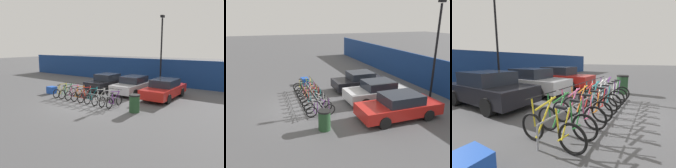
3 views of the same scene
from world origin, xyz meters
The scene contains 18 objects.
ground_plane centered at (0.00, 0.00, 0.00)m, with size 120.00×120.00×0.00m, color #4C4C4F.
hoarding_wall centered at (0.00, 9.50, 1.26)m, with size 36.00×0.16×2.51m, color navy.
bike_rack centered at (-0.70, 0.68, 0.50)m, with size 5.33×0.04×0.57m.
bicycle_yellow centered at (-3.09, 0.53, 0.38)m, with size 0.68×1.71×1.05m.
bicycle_green centered at (-2.51, 0.53, 0.38)m, with size 0.68×1.71×1.05m.
bicycle_pink centered at (-1.84, 0.53, 0.38)m, with size 0.68×1.71×1.05m.
bicycle_orange centered at (-1.26, 0.53, 0.38)m, with size 0.68×1.71×1.05m.
bicycle_red centered at (-0.66, 0.53, 0.38)m, with size 0.68×1.71×1.05m.
bicycle_teal centered at (-0.06, 0.53, 0.38)m, with size 0.68×1.71×1.05m.
bicycle_white centered at (0.56, 0.53, 0.38)m, with size 0.68×1.71×1.05m.
bicycle_silver centered at (1.14, 0.53, 0.38)m, with size 0.68×1.71×1.05m.
bicycle_purple centered at (1.70, 0.53, 0.38)m, with size 0.68×1.71×1.05m.
car_black centered at (-1.93, 4.54, 0.69)m, with size 1.91×3.97×1.40m.
car_silver centered at (0.66, 4.64, 0.69)m, with size 1.91×4.20×1.40m.
car_red centered at (3.31, 4.52, 0.69)m, with size 1.91×4.60×1.40m.
lamp_post centered at (1.27, 8.50, 3.57)m, with size 0.24×0.44×6.43m.
trash_bin centered at (3.25, 0.30, 0.52)m, with size 0.63×0.63×1.03m.
cargo_crate centered at (-4.68, 0.86, 0.28)m, with size 0.70×0.56×0.55m, color blue.
Camera 1 is at (9.25, -10.27, 3.74)m, focal length 35.00 mm.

